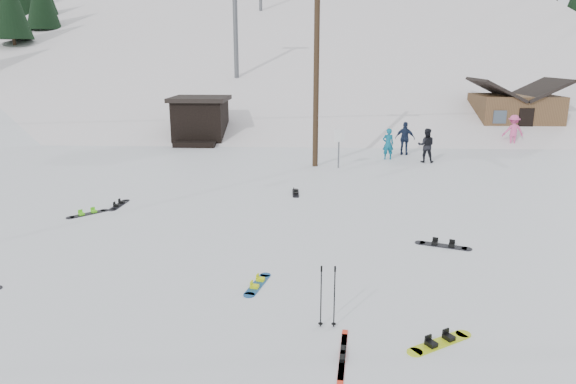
{
  "coord_description": "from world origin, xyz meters",
  "views": [
    {
      "loc": [
        1.8,
        -10.28,
        5.13
      ],
      "look_at": [
        1.16,
        3.75,
        1.4
      ],
      "focal_mm": 32.0,
      "sensor_mm": 36.0,
      "label": 1
    }
  ],
  "objects_px": {
    "utility_pole": "(316,66)",
    "hero_skis": "(343,355)",
    "cabin": "(514,114)",
    "hero_snowboard": "(258,284)"
  },
  "relations": [
    {
      "from": "hero_skis",
      "to": "hero_snowboard",
      "type": "bearing_deg",
      "value": 128.72
    },
    {
      "from": "utility_pole",
      "to": "hero_skis",
      "type": "height_order",
      "value": "utility_pole"
    },
    {
      "from": "utility_pole",
      "to": "hero_skis",
      "type": "relative_size",
      "value": 5.03
    },
    {
      "from": "utility_pole",
      "to": "hero_skis",
      "type": "bearing_deg",
      "value": -88.59
    },
    {
      "from": "cabin",
      "to": "hero_snowboard",
      "type": "distance_m",
      "value": 27.52
    },
    {
      "from": "cabin",
      "to": "hero_snowboard",
      "type": "xyz_separation_m",
      "value": [
        -14.4,
        -23.41,
        -1.46
      ]
    },
    {
      "from": "utility_pole",
      "to": "hero_skis",
      "type": "distance_m",
      "value": 16.91
    },
    {
      "from": "cabin",
      "to": "hero_snowboard",
      "type": "height_order",
      "value": "cabin"
    },
    {
      "from": "hero_snowboard",
      "to": "hero_skis",
      "type": "distance_m",
      "value": 3.37
    },
    {
      "from": "utility_pole",
      "to": "cabin",
      "type": "relative_size",
      "value": 1.67
    }
  ]
}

